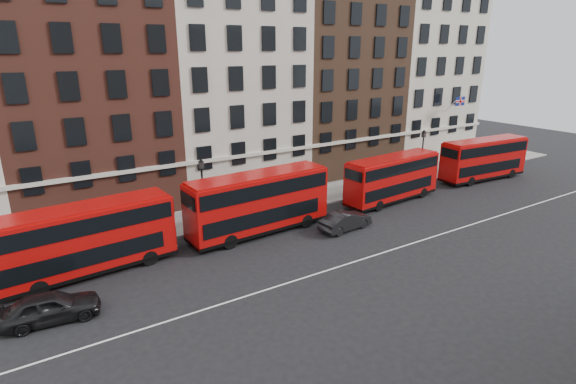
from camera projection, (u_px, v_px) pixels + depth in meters
ground at (345, 248)px, 31.24m from camera, size 120.00×120.00×0.00m
pavement at (269, 205)px, 39.65m from camera, size 80.00×5.00×0.15m
kerb at (284, 213)px, 37.64m from camera, size 80.00×0.30×0.16m
road_centre_line at (364, 259)px, 29.63m from camera, size 70.00×0.12×0.01m
building_terrace at (225, 82)px, 42.30m from camera, size 64.00×11.95×22.00m
bus_a at (85, 239)px, 26.97m from camera, size 10.64×3.38×4.40m
bus_b at (259, 202)px, 33.02m from camera, size 11.16×3.29×4.63m
bus_c at (392, 178)px, 40.05m from camera, size 10.10×3.19×4.18m
bus_d at (483, 158)px, 46.75m from camera, size 10.45×3.24×4.32m
car_rear at (50, 307)px, 22.68m from camera, size 4.87×2.38×1.60m
car_front at (346, 221)px, 34.20m from camera, size 4.54×1.97×1.45m
lamp_post_left at (203, 189)px, 33.94m from camera, size 0.44×0.44×5.33m
lamp_post_right at (422, 153)px, 45.58m from camera, size 0.44×0.44×5.33m
traffic_light at (470, 150)px, 50.02m from camera, size 0.25×0.45×3.27m
iron_railings at (257, 192)px, 41.24m from camera, size 6.60×0.06×1.00m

